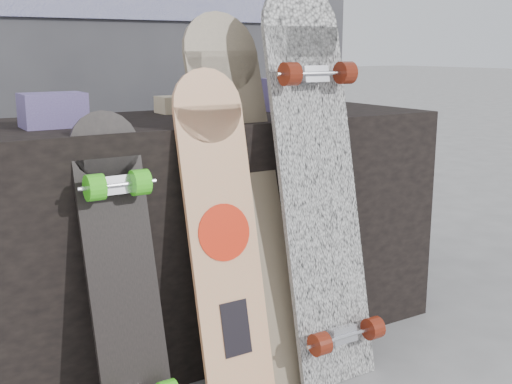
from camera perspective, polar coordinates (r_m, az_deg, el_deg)
vendor_table at (r=2.30m, az=-4.04°, el=-3.18°), size 1.60×0.60×0.80m
booth at (r=3.00m, az=-12.14°, el=13.77°), size 2.40×0.22×2.20m
merch_box_purple at (r=1.98m, az=-17.60°, el=6.95°), size 0.18×0.12×0.10m
merch_box_small at (r=2.39m, az=2.60°, el=8.61°), size 0.14×0.14×0.12m
merch_box_flat at (r=2.37m, az=-6.13°, el=7.79°), size 0.22×0.10×0.06m
longboard_geisha at (r=1.88m, az=-3.01°, el=-3.19°), size 0.22×0.24×0.98m
longboard_celtic at (r=1.97m, az=-1.30°, el=0.33°), size 0.25×0.36×1.14m
longboard_cascadia at (r=2.00m, az=5.58°, el=1.51°), size 0.28×0.34×1.23m
skateboard_dark at (r=1.77m, az=-11.69°, el=-6.89°), size 0.19×0.30×0.87m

